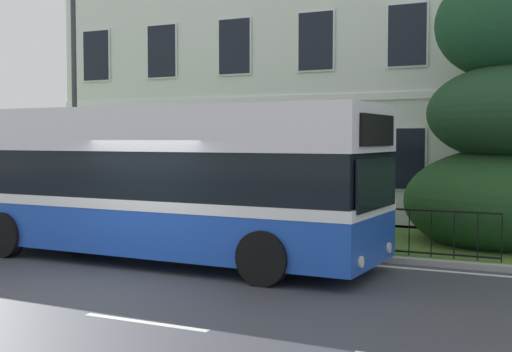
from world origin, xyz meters
TOP-DOWN VIEW (x-y plane):
  - ground_plane at (0.00, 0.83)m, footprint 60.00×56.00m
  - georgian_townhouse at (-0.97, 13.69)m, footprint 16.24×9.22m
  - iron_verge_railing at (-0.97, 4.40)m, footprint 14.00×0.04m
  - evergreen_tree at (5.81, 7.17)m, footprint 4.67×4.67m
  - single_decker_bus at (-0.56, 2.33)m, footprint 9.50×2.95m
  - street_lamp_post at (-5.45, 5.50)m, footprint 0.36×0.24m
  - litter_bin at (3.07, 4.85)m, footprint 0.52×0.52m

SIDE VIEW (x-z plane):
  - ground_plane at x=0.00m, z-range -0.11..0.07m
  - iron_verge_railing at x=-0.97m, z-range 0.14..1.11m
  - litter_bin at x=3.07m, z-range 0.12..1.31m
  - single_decker_bus at x=-0.56m, z-range 0.08..3.23m
  - evergreen_tree at x=5.81m, z-range -0.79..5.87m
  - street_lamp_post at x=-5.45m, z-range 0.62..7.63m
  - georgian_townhouse at x=-0.97m, z-range 0.16..13.67m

